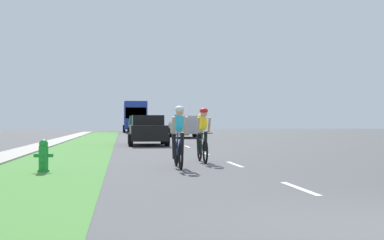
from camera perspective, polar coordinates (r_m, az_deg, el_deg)
The scene contains 11 objects.
ground_plane at distance 25.06m, azimuth -0.90°, elevation -2.93°, with size 120.00×120.00×0.00m, color #4C4C4F.
grass_verge at distance 24.93m, azimuth -12.22°, elevation -2.93°, with size 2.91×70.00×0.01m, color #478438.
sidewalk_concrete at distance 25.16m, azimuth -16.95°, elevation -2.90°, with size 1.24×70.00×0.10m, color #9E998E.
lane_markings_center at distance 29.03m, azimuth -1.88°, elevation -2.56°, with size 0.12×52.71×0.01m.
fire_hydrant_green at distance 12.26m, azimuth -16.57°, elevation -3.97°, with size 0.44×0.38×0.76m.
cyclist_lead at distance 12.78m, azimuth -1.55°, elevation -1.86°, with size 0.42×1.72×1.58m.
cyclist_trailing at distance 14.56m, azimuth 1.21°, elevation -1.66°, with size 0.42×1.72×1.58m.
sedan_black at distance 25.63m, azimuth -5.08°, elevation -1.15°, with size 1.98×4.30×1.52m.
pickup_silver at distance 37.75m, azimuth -0.84°, elevation -0.77°, with size 2.22×5.10×1.64m.
suv_dark_green at distance 49.93m, azimuth -6.13°, elevation -0.51°, with size 2.15×4.70×1.79m.
bus_blue at distance 60.18m, azimuth -6.57°, elevation 0.52°, with size 2.78×11.60×3.48m.
Camera 1 is at (-3.11, -4.83, 1.17)m, focal length 46.79 mm.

